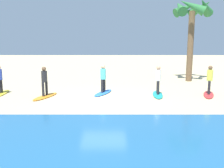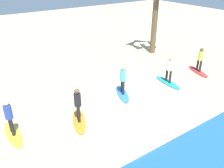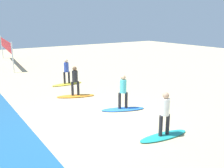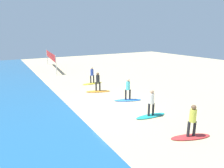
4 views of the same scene
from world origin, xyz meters
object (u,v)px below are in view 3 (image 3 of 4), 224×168
surfboard_teal (164,136)px  surfer_orange (75,79)px  surfer_teal (165,111)px  surfboard_orange (76,96)px  volleyball_net (6,46)px  surfboard_yellow (67,84)px  surfboard_blue (123,109)px  surfer_blue (123,89)px  surfer_yellow (66,69)px

surfboard_teal → surfer_orange: surfer_orange is taller
surfer_teal → surfboard_orange: (6.41, 0.47, -0.99)m
surfboard_teal → volleyball_net: bearing=-80.8°
surfer_teal → surfboard_yellow: 9.27m
surfboard_blue → surfboard_yellow: 6.05m
surfboard_blue → surfboard_yellow: bearing=-64.8°
surfboard_teal → surfer_blue: 3.36m
surfboard_teal → surfboard_yellow: bearing=-86.1°
surfer_teal → surfboard_teal: bearing=180.0°
surfer_blue → surfboard_orange: surfer_blue is taller
surfer_blue → surfboard_orange: size_ratio=0.78×
surfer_orange → surfboard_yellow: size_ratio=0.78×
surfboard_teal → surfer_yellow: size_ratio=1.28×
surfboard_blue → surfboard_yellow: same height
surfer_orange → volleyball_net: 13.41m
surfer_teal → surfer_yellow: 9.22m
surfboard_teal → surfboard_yellow: 9.22m
surfboard_teal → surfer_orange: 6.50m
surfboard_blue → surfer_orange: bearing=-50.7°
surfboard_orange → surfboard_yellow: 2.90m
surfer_blue → surfer_orange: (3.24, 0.93, 0.00)m
surfboard_teal → surfboard_orange: (6.41, 0.47, 0.00)m
volleyball_net → surfboard_orange: bearing=-176.7°
volleyball_net → surfboard_teal: bearing=-176.4°
surfboard_blue → volleyball_net: size_ratio=0.23×
surfboard_blue → surfboard_orange: bearing=-50.7°
surfboard_blue → surfer_yellow: surfer_yellow is taller
surfboard_yellow → surfer_yellow: surfer_yellow is taller
surfer_blue → surfboard_orange: bearing=16.0°
surfer_teal → surfer_yellow: size_ratio=1.00×
surfer_teal → surfboard_blue: 3.36m
surfboard_blue → surfboard_teal: bearing=105.2°
surfer_orange → volleyball_net: bearing=3.3°
surfboard_teal → surfer_teal: bearing=-84.4°
surfboard_yellow → surfer_yellow: size_ratio=1.28×
surfer_teal → surfer_yellow: (9.22, -0.26, 0.00)m
volleyball_net → surfer_yellow: bearing=-171.9°
surfer_teal → volleyball_net: 19.83m
surfboard_blue → surfboard_orange: 3.37m
surfboard_blue → surfer_blue: size_ratio=1.28×
surfboard_blue → surfer_yellow: 6.13m
surfboard_orange → surfboard_yellow: same height
surfer_orange → surfer_yellow: size_ratio=1.00×
surfboard_orange → surfer_yellow: (2.81, -0.73, 0.99)m
surfboard_yellow → surfboard_blue: bearing=92.3°
surfboard_blue → surfer_blue: surfer_blue is taller
surfer_yellow → surfboard_blue: bearing=-178.2°
surfboard_teal → surfer_teal: 0.99m
surfer_orange → volleyball_net: volleyball_net is taller
volleyball_net → surfboard_yellow: bearing=-171.9°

